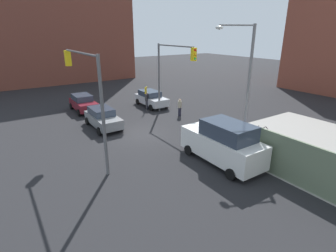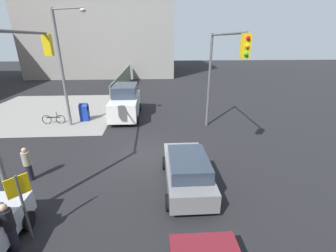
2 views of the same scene
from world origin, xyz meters
name	(u,v)px [view 2 (image 2 of 2)]	position (x,y,z in m)	size (l,w,h in m)	color
ground_plane	(145,156)	(0.00, 0.00, 0.00)	(120.00, 120.00, 0.00)	black
sidewalk_corner	(50,111)	(9.00, 9.00, 0.01)	(12.00, 12.00, 0.01)	gray
construction_fence	(123,82)	(16.73, 3.20, 1.20)	(17.46, 0.12, 2.40)	#607056
building_loft_east	(106,20)	(36.00, 8.17, 9.49)	(20.00, 24.00, 18.99)	gray
traffic_signal_nw_corner	(19,81)	(-2.39, 4.50, 4.63)	(5.53, 0.36, 6.50)	#59595B
traffic_signal_se_corner	(220,66)	(2.08, -4.50, 4.68)	(6.25, 0.36, 6.50)	#59595B
street_lamp_corner	(65,61)	(5.05, 5.46, 4.70)	(1.33, 2.49, 8.00)	slate
warning_sign_two_way	(21,197)	(-5.40, 3.50, 1.64)	(0.48, 0.48, 2.40)	#4C4C4C
mailbox_blue	(84,111)	(6.20, 5.00, 0.76)	(0.56, 0.64, 1.43)	navy
coupe_gray	(187,170)	(-2.95, -1.95, 0.84)	(4.33, 2.02, 1.62)	slate
van_white_delivery	(126,102)	(7.01, 1.80, 1.28)	(5.40, 2.32, 2.62)	white
pedestrian_crossing	(27,164)	(-2.00, 5.20, 0.86)	(0.36, 0.36, 1.66)	#9E937A
pedestrian_waiting	(9,227)	(-5.80, 3.80, 0.90)	(0.36, 0.36, 1.73)	black
bicycle_leaning_on_fence	(54,119)	(5.60, 7.20, 0.35)	(0.05, 1.75, 0.97)	black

